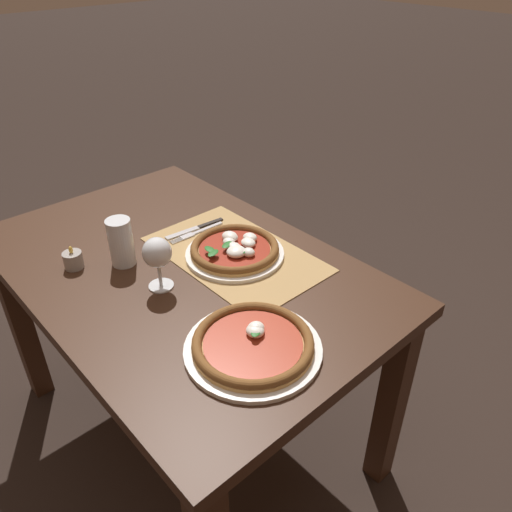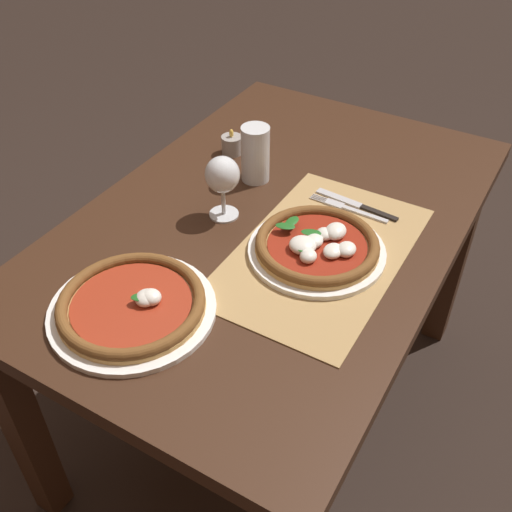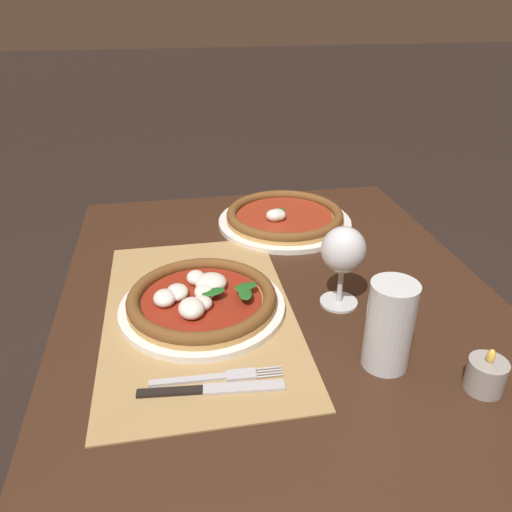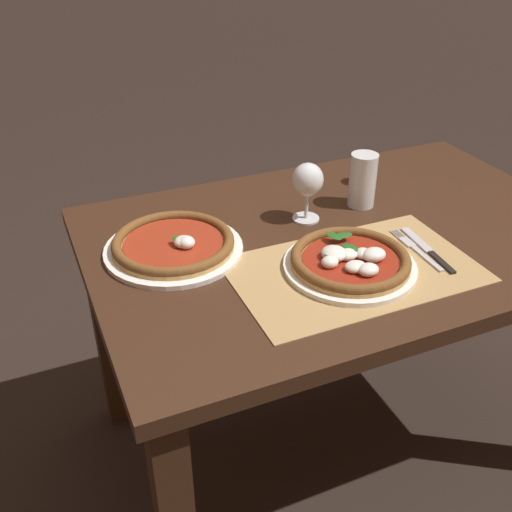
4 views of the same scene
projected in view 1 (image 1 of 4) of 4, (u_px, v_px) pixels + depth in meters
The scene contains 10 objects.
ground_plane at pixel (196, 426), 1.89m from camera, with size 24.00×24.00×0.00m, color black.
dining_table at pixel (183, 294), 1.54m from camera, with size 1.26×0.83×0.74m.
paper_placemat at pixel (235, 254), 1.53m from camera, with size 0.55×0.33×0.00m, color #A88451.
pizza_near at pixel (235, 250), 1.51m from camera, with size 0.30×0.30×0.05m.
pizza_far at pixel (253, 344), 1.17m from camera, with size 0.33×0.33×0.05m.
wine_glass at pixel (157, 255), 1.33m from camera, with size 0.08×0.08×0.16m.
pint_glass at pixel (121, 243), 1.45m from camera, with size 0.07×0.07×0.15m.
fork at pixel (197, 233), 1.63m from camera, with size 0.02×0.20×0.00m.
knife at pixel (195, 229), 1.65m from camera, with size 0.04×0.22×0.01m.
votive_candle at pixel (73, 260), 1.46m from camera, with size 0.06×0.06×0.07m.
Camera 1 is at (-1.06, 0.66, 1.57)m, focal length 35.00 mm.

